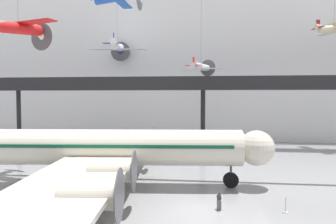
# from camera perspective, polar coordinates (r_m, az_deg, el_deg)

# --- Properties ---
(ground_plane) EXTENTS (260.00, 260.00, 0.00)m
(ground_plane) POSITION_cam_1_polar(r_m,az_deg,el_deg) (24.03, 4.93, -16.11)
(ground_plane) COLOR gray
(hangar_back_wall) EXTENTS (140.00, 3.00, 27.63)m
(hangar_back_wall) POSITION_cam_1_polar(r_m,az_deg,el_deg) (59.04, 6.27, 8.61)
(hangar_back_wall) COLOR white
(hangar_back_wall) RESTS_ON ground
(mezzanine_walkway) EXTENTS (110.00, 3.20, 10.72)m
(mezzanine_walkway) POSITION_cam_1_polar(r_m,az_deg,el_deg) (49.53, 6.10, 4.19)
(mezzanine_walkway) COLOR black
(mezzanine_walkway) RESTS_ON ground
(airliner_silver_main) EXTENTS (31.24, 35.48, 9.25)m
(airliner_silver_main) POSITION_cam_1_polar(r_m,az_deg,el_deg) (28.91, -12.85, -6.16)
(airliner_silver_main) COLOR beige
(airliner_silver_main) RESTS_ON ground
(suspended_plane_cream_biplane) EXTENTS (6.00, 7.11, 7.12)m
(suspended_plane_cream_biplane) POSITION_cam_1_polar(r_m,az_deg,el_deg) (55.08, 26.95, 12.88)
(suspended_plane_cream_biplane) COLOR beige
(suspended_plane_silver_racer) EXTENTS (6.71, 5.82, 12.21)m
(suspended_plane_silver_racer) POSITION_cam_1_polar(r_m,az_deg,el_deg) (47.19, 5.76, 7.82)
(suspended_plane_silver_racer) COLOR silver
(suspended_plane_white_twin) EXTENTS (9.49, 7.76, 9.31)m
(suspended_plane_white_twin) POSITION_cam_1_polar(r_m,az_deg,el_deg) (55.00, -8.82, 11.16)
(suspended_plane_white_twin) COLOR silver
(suspended_plane_red_highwing) EXTENTS (8.17, 6.88, 10.47)m
(suspended_plane_red_highwing) POSITION_cam_1_polar(r_m,az_deg,el_deg) (36.11, -24.62, 13.19)
(suspended_plane_red_highwing) COLOR red
(stanchion_barrier) EXTENTS (0.36, 0.36, 1.08)m
(stanchion_barrier) POSITION_cam_1_polar(r_m,az_deg,el_deg) (24.06, 19.78, -15.42)
(stanchion_barrier) COLOR #B2B5BA
(stanchion_barrier) RESTS_ON ground
(info_sign_pedestal) EXTENTS (0.35, 0.73, 1.24)m
(info_sign_pedestal) POSITION_cam_1_polar(r_m,az_deg,el_deg) (23.42, 8.88, -15.46)
(info_sign_pedestal) COLOR #4C4C51
(info_sign_pedestal) RESTS_ON ground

